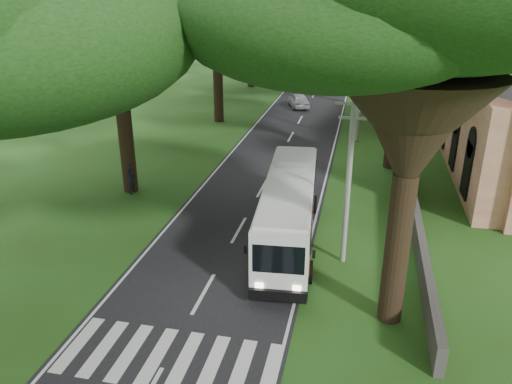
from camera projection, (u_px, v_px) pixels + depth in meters
name	position (u px, v px, depth m)	size (l,w,h in m)	color
ground	(187.00, 323.00, 18.96)	(140.00, 140.00, 0.00)	#294C15
road	(289.00, 140.00, 41.54)	(8.00, 120.00, 0.04)	black
crosswalk	(168.00, 359.00, 17.16)	(8.00, 3.00, 0.01)	silver
property_wall	(402.00, 144.00, 38.63)	(0.35, 50.00, 1.20)	#383533
pole_near	(349.00, 177.00, 21.70)	(1.60, 0.24, 8.00)	gray
pole_mid	(360.00, 91.00, 39.76)	(1.60, 0.24, 8.00)	gray
pole_far	(365.00, 58.00, 57.82)	(1.60, 0.24, 8.00)	gray
coach_bus	(289.00, 208.00, 24.53)	(3.32, 11.37, 3.31)	white
distant_car_a	(299.00, 100.00, 52.59)	(1.75, 4.34, 1.48)	#AFAFB4
distant_car_b	(314.00, 71.00, 70.49)	(1.60, 4.58, 1.51)	navy
distant_car_c	(343.00, 64.00, 77.43)	(1.82, 4.48, 1.30)	maroon
pedestrian	(132.00, 179.00, 30.57)	(0.67, 0.44, 1.82)	black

